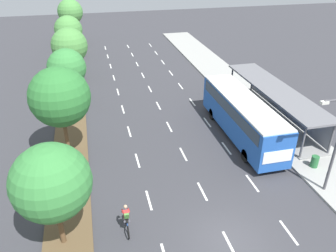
{
  "coord_description": "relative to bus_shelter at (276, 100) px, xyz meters",
  "views": [
    {
      "loc": [
        -6.09,
        -11.35,
        13.94
      ],
      "look_at": [
        -0.59,
        11.13,
        1.2
      ],
      "focal_mm": 35.4,
      "sensor_mm": 36.0,
      "label": 1
    }
  ],
  "objects": [
    {
      "name": "bus_shelter",
      "position": [
        0.0,
        0.0,
        0.0
      ],
      "size": [
        2.9,
        13.6,
        2.86
      ],
      "color": "gray",
      "rests_on": "sidewalk_right"
    },
    {
      "name": "median_tree_farthest",
      "position": [
        -17.64,
        31.39,
        2.95
      ],
      "size": [
        3.8,
        3.8,
        6.61
      ],
      "color": "brown",
      "rests_on": "median_strip"
    },
    {
      "name": "median_tree_fourth",
      "position": [
        -17.62,
        14.75,
        2.08
      ],
      "size": [
        4.01,
        4.01,
        5.84
      ],
      "color": "brown",
      "rests_on": "median_strip"
    },
    {
      "name": "median_strip",
      "position": [
        -17.83,
        7.73,
        -1.8
      ],
      "size": [
        2.6,
        52.0,
        0.12
      ],
      "primitive_type": "cube",
      "color": "brown",
      "rests_on": "ground"
    },
    {
      "name": "median_tree_third",
      "position": [
        -17.69,
        6.43,
        2.27
      ],
      "size": [
        3.47,
        3.47,
        5.76
      ],
      "color": "brown",
      "rests_on": "median_strip"
    },
    {
      "name": "median_tree_nearest",
      "position": [
        -18.04,
        -10.22,
        2.16
      ],
      "size": [
        3.87,
        3.87,
        5.85
      ],
      "color": "brown",
      "rests_on": "median_strip"
    },
    {
      "name": "median_tree_fifth",
      "position": [
        -17.88,
        23.07,
        2.07
      ],
      "size": [
        3.67,
        3.67,
        5.66
      ],
      "color": "brown",
      "rests_on": "median_strip"
    },
    {
      "name": "trash_bin",
      "position": [
        -1.08,
        -7.5,
        -1.29
      ],
      "size": [
        0.52,
        0.52,
        0.85
      ],
      "primitive_type": "cylinder",
      "color": "#286B38",
      "rests_on": "sidewalk_right"
    },
    {
      "name": "streetlight",
      "position": [
        -2.11,
        -9.82,
        2.02
      ],
      "size": [
        1.91,
        0.24,
        6.5
      ],
      "color": "#4C4C51",
      "rests_on": "sidewalk_right"
    },
    {
      "name": "lane_divider_center",
      "position": [
        -9.53,
        5.24,
        -1.86
      ],
      "size": [
        0.14,
        46.02,
        0.01
      ],
      "color": "white",
      "rests_on": "ground"
    },
    {
      "name": "lane_divider_left",
      "position": [
        -13.03,
        5.24,
        -1.86
      ],
      "size": [
        0.14,
        46.02,
        0.01
      ],
      "color": "white",
      "rests_on": "ground"
    },
    {
      "name": "median_tree_second",
      "position": [
        -17.86,
        -1.9,
        2.99
      ],
      "size": [
        4.16,
        4.16,
        6.83
      ],
      "color": "brown",
      "rests_on": "median_strip"
    },
    {
      "name": "cyclist",
      "position": [
        -14.65,
        -10.13,
        -1.07
      ],
      "size": [
        0.46,
        1.82,
        1.71
      ],
      "color": "black",
      "rests_on": "ground"
    },
    {
      "name": "lane_divider_right",
      "position": [
        -6.03,
        5.24,
        -1.86
      ],
      "size": [
        0.14,
        46.02,
        0.01
      ],
      "color": "white",
      "rests_on": "ground"
    },
    {
      "name": "bus",
      "position": [
        -4.28,
        -2.1,
        0.2
      ],
      "size": [
        2.54,
        11.29,
        3.37
      ],
      "color": "#2356B2",
      "rests_on": "ground"
    },
    {
      "name": "ground_plane",
      "position": [
        -9.53,
        -12.27,
        -1.86
      ],
      "size": [
        140.0,
        140.0,
        0.0
      ],
      "primitive_type": "plane",
      "color": "#38383D"
    },
    {
      "name": "sidewalk_right",
      "position": [
        -0.28,
        7.73,
        -1.79
      ],
      "size": [
        4.5,
        52.0,
        0.15
      ],
      "primitive_type": "cube",
      "color": "#9E9E99",
      "rests_on": "ground"
    }
  ]
}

